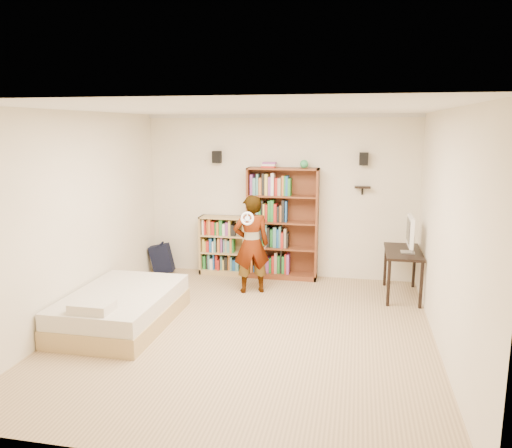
{
  "coord_description": "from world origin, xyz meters",
  "views": [
    {
      "loc": [
        1.27,
        -5.68,
        2.51
      ],
      "look_at": [
        -0.01,
        0.6,
        1.25
      ],
      "focal_mm": 35.0,
      "sensor_mm": 36.0,
      "label": 1
    }
  ],
  "objects_px": {
    "tall_bookshelf": "(282,224)",
    "person": "(251,244)",
    "low_bookshelf": "(223,245)",
    "daybed": "(121,304)",
    "computer_desk": "(402,273)"
  },
  "relations": [
    {
      "from": "low_bookshelf",
      "to": "daybed",
      "type": "distance_m",
      "value": 2.55
    },
    {
      "from": "low_bookshelf",
      "to": "person",
      "type": "relative_size",
      "value": 0.66
    },
    {
      "from": "computer_desk",
      "to": "person",
      "type": "bearing_deg",
      "value": -173.51
    },
    {
      "from": "low_bookshelf",
      "to": "person",
      "type": "distance_m",
      "value": 1.11
    },
    {
      "from": "computer_desk",
      "to": "daybed",
      "type": "relative_size",
      "value": 0.56
    },
    {
      "from": "tall_bookshelf",
      "to": "daybed",
      "type": "height_order",
      "value": "tall_bookshelf"
    },
    {
      "from": "computer_desk",
      "to": "person",
      "type": "relative_size",
      "value": 0.68
    },
    {
      "from": "daybed",
      "to": "computer_desk",
      "type": "bearing_deg",
      "value": 27.15
    },
    {
      "from": "low_bookshelf",
      "to": "computer_desk",
      "type": "xyz_separation_m",
      "value": [
        2.92,
        -0.6,
        -0.15
      ]
    },
    {
      "from": "computer_desk",
      "to": "daybed",
      "type": "bearing_deg",
      "value": -152.85
    },
    {
      "from": "computer_desk",
      "to": "person",
      "type": "distance_m",
      "value": 2.29
    },
    {
      "from": "tall_bookshelf",
      "to": "person",
      "type": "relative_size",
      "value": 1.22
    },
    {
      "from": "daybed",
      "to": "tall_bookshelf",
      "type": "bearing_deg",
      "value": 54.79
    },
    {
      "from": "tall_bookshelf",
      "to": "daybed",
      "type": "bearing_deg",
      "value": -125.21
    },
    {
      "from": "daybed",
      "to": "person",
      "type": "bearing_deg",
      "value": 49.48
    }
  ]
}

